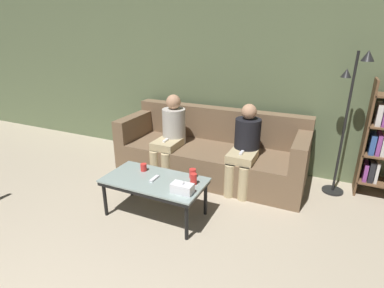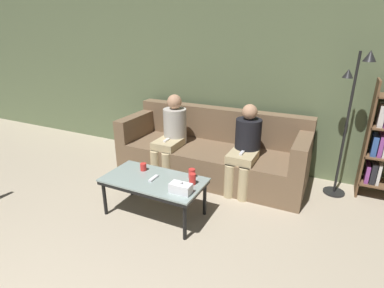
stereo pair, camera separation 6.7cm
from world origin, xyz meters
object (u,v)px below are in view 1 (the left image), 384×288
at_px(game_remote, 154,179).
at_px(cup_far_center, 194,179).
at_px(standing_lamp, 349,110).
at_px(seated_person_mid_left, 245,145).
at_px(coffee_table, 155,183).
at_px(cup_near_left, 144,167).
at_px(seated_person_left_end, 171,133).
at_px(cup_near_right, 193,173).
at_px(tissue_box, 182,188).
at_px(couch, 211,152).

bearing_deg(game_remote, cup_far_center, 11.01).
relative_size(standing_lamp, seated_person_mid_left, 1.59).
bearing_deg(coffee_table, cup_far_center, 11.01).
relative_size(cup_near_left, game_remote, 0.57).
distance_m(game_remote, standing_lamp, 2.40).
distance_m(coffee_table, seated_person_mid_left, 1.28).
height_order(coffee_table, seated_person_left_end, seated_person_left_end).
bearing_deg(coffee_table, seated_person_mid_left, 55.58).
distance_m(cup_near_right, seated_person_mid_left, 0.90).
relative_size(cup_near_right, seated_person_mid_left, 0.09).
bearing_deg(standing_lamp, cup_near_right, -140.80).
distance_m(cup_near_left, standing_lamp, 2.50).
bearing_deg(cup_far_center, seated_person_mid_left, 73.56).
bearing_deg(cup_near_right, game_remote, -148.46).
bearing_deg(tissue_box, cup_near_right, 97.85).
bearing_deg(seated_person_mid_left, coffee_table, -124.42).
bearing_deg(cup_far_center, cup_near_right, 118.41).
height_order(cup_far_center, standing_lamp, standing_lamp).
relative_size(cup_near_right, seated_person_left_end, 0.09).
distance_m(cup_far_center, game_remote, 0.44).
xyz_separation_m(couch, seated_person_left_end, (-0.54, -0.21, 0.29)).
xyz_separation_m(standing_lamp, seated_person_mid_left, (-1.12, -0.38, -0.49)).
bearing_deg(cup_near_right, couch, 99.93).
bearing_deg(seated_person_mid_left, cup_far_center, -106.44).
height_order(cup_near_left, game_remote, cup_near_left).
bearing_deg(seated_person_left_end, standing_lamp, 9.91).
bearing_deg(game_remote, standing_lamp, 37.82).
distance_m(coffee_table, seated_person_left_end, 1.12).
relative_size(coffee_table, game_remote, 7.40).
xyz_separation_m(coffee_table, game_remote, (-0.00, 0.00, 0.05)).
relative_size(coffee_table, tissue_box, 5.05).
bearing_deg(tissue_box, cup_far_center, 83.28).
distance_m(cup_near_right, game_remote, 0.42).
xyz_separation_m(coffee_table, seated_person_left_end, (-0.36, 1.04, 0.21)).
distance_m(coffee_table, cup_near_left, 0.28).
xyz_separation_m(cup_near_right, game_remote, (-0.36, -0.22, -0.04)).
bearing_deg(coffee_table, couch, 81.98).
bearing_deg(cup_near_right, coffee_table, -148.46).
bearing_deg(cup_far_center, standing_lamp, 43.68).
height_order(coffee_table, cup_near_right, cup_near_right).
xyz_separation_m(coffee_table, seated_person_mid_left, (0.71, 1.04, 0.19)).
xyz_separation_m(game_remote, seated_person_mid_left, (0.71, 1.04, 0.14)).
xyz_separation_m(cup_near_left, cup_near_right, (0.58, 0.09, 0.01)).
bearing_deg(cup_near_left, cup_far_center, -4.38).
height_order(cup_near_left, standing_lamp, standing_lamp).
bearing_deg(cup_near_left, tissue_box, -22.69).
height_order(coffee_table, standing_lamp, standing_lamp).
height_order(cup_near_left, tissue_box, tissue_box).
distance_m(standing_lamp, seated_person_left_end, 2.27).
height_order(cup_far_center, seated_person_mid_left, seated_person_mid_left).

